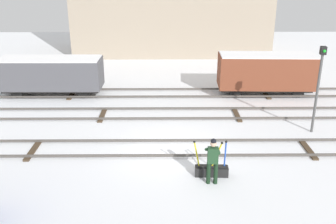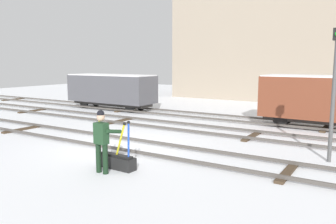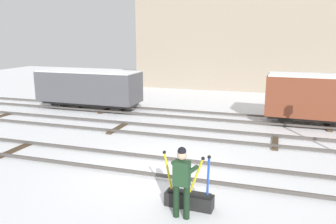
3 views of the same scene
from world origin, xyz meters
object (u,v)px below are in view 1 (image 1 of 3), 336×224
(rail_worker, at_px, (213,158))
(freight_car_far_end, at_px, (267,72))
(freight_car_near_switch, at_px, (51,74))
(switch_lever_frame, at_px, (212,170))
(signal_post, at_px, (319,82))

(rail_worker, height_order, freight_car_far_end, freight_car_far_end)
(freight_car_far_end, distance_m, freight_car_near_switch, 12.83)
(switch_lever_frame, xyz_separation_m, freight_car_near_switch, (-8.52, 9.56, 1.07))
(rail_worker, xyz_separation_m, freight_car_near_switch, (-8.46, 10.08, 0.31))
(rail_worker, relative_size, freight_car_far_end, 0.31)
(switch_lever_frame, bearing_deg, signal_post, 39.84)
(rail_worker, xyz_separation_m, freight_car_far_end, (4.37, 10.08, 0.40))
(switch_lever_frame, bearing_deg, rail_worker, -93.16)
(rail_worker, bearing_deg, switch_lever_frame, 86.84)
(freight_car_near_switch, bearing_deg, switch_lever_frame, -47.88)
(switch_lever_frame, height_order, rail_worker, rail_worker)
(switch_lever_frame, bearing_deg, freight_car_near_switch, 134.13)
(switch_lever_frame, xyz_separation_m, rail_worker, (-0.05, -0.53, 0.76))
(signal_post, bearing_deg, switch_lever_frame, -142.59)
(switch_lever_frame, height_order, signal_post, signal_post)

